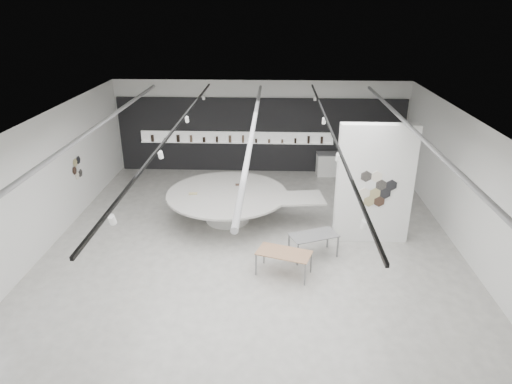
{
  "coord_description": "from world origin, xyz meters",
  "views": [
    {
      "loc": [
        0.56,
        -11.42,
        6.76
      ],
      "look_at": [
        0.04,
        1.2,
        1.41
      ],
      "focal_mm": 32.0,
      "sensor_mm": 36.0,
      "label": 1
    }
  ],
  "objects_px": {
    "sample_table_wood": "(284,254)",
    "sample_table_stone": "(314,237)",
    "display_island": "(230,202)",
    "partition_column": "(374,184)",
    "kitchen_counter": "(336,164)"
  },
  "relations": [
    {
      "from": "partition_column",
      "to": "sample_table_stone",
      "type": "distance_m",
      "value": 2.39
    },
    {
      "from": "sample_table_wood",
      "to": "sample_table_stone",
      "type": "distance_m",
      "value": 1.28
    },
    {
      "from": "partition_column",
      "to": "sample_table_wood",
      "type": "height_order",
      "value": "partition_column"
    },
    {
      "from": "sample_table_wood",
      "to": "kitchen_counter",
      "type": "xyz_separation_m",
      "value": [
        2.29,
        7.58,
        -0.14
      ]
    },
    {
      "from": "display_island",
      "to": "kitchen_counter",
      "type": "relative_size",
      "value": 3.13
    },
    {
      "from": "display_island",
      "to": "kitchen_counter",
      "type": "distance_m",
      "value": 5.99
    },
    {
      "from": "partition_column",
      "to": "kitchen_counter",
      "type": "xyz_separation_m",
      "value": [
        -0.34,
        5.54,
        -1.33
      ]
    },
    {
      "from": "partition_column",
      "to": "sample_table_wood",
      "type": "distance_m",
      "value": 3.53
    },
    {
      "from": "display_island",
      "to": "sample_table_stone",
      "type": "height_order",
      "value": "display_island"
    },
    {
      "from": "kitchen_counter",
      "to": "partition_column",
      "type": "bearing_deg",
      "value": -89.87
    },
    {
      "from": "display_island",
      "to": "sample_table_stone",
      "type": "relative_size",
      "value": 3.61
    },
    {
      "from": "display_island",
      "to": "partition_column",
      "type": "bearing_deg",
      "value": -20.77
    },
    {
      "from": "display_island",
      "to": "sample_table_wood",
      "type": "xyz_separation_m",
      "value": [
        1.72,
        -3.13,
        -0.04
      ]
    },
    {
      "from": "display_island",
      "to": "sample_table_stone",
      "type": "distance_m",
      "value": 3.36
    },
    {
      "from": "partition_column",
      "to": "kitchen_counter",
      "type": "height_order",
      "value": "partition_column"
    }
  ]
}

